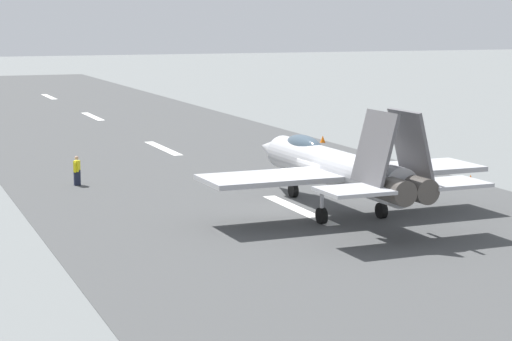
# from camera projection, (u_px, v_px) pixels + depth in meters

# --- Properties ---
(ground_plane) EXTENTS (400.00, 400.00, 0.00)m
(ground_plane) POSITION_uv_depth(u_px,v_px,m) (301.00, 211.00, 48.01)
(ground_plane) COLOR slate
(runway_strip) EXTENTS (240.00, 26.00, 0.02)m
(runway_strip) POSITION_uv_depth(u_px,v_px,m) (301.00, 211.00, 47.99)
(runway_strip) COLOR #434445
(runway_strip) RESTS_ON ground
(fighter_jet) EXTENTS (16.74, 14.13, 5.56)m
(fighter_jet) POSITION_uv_depth(u_px,v_px,m) (336.00, 167.00, 46.90)
(fighter_jet) COLOR #A8A9AE
(fighter_jet) RESTS_ON ground
(crew_person) EXTENTS (0.62, 0.46, 1.72)m
(crew_person) POSITION_uv_depth(u_px,v_px,m) (77.00, 171.00, 55.18)
(crew_person) COLOR #1E2338
(crew_person) RESTS_ON ground
(marker_cone_mid) EXTENTS (0.44, 0.44, 0.55)m
(marker_cone_mid) POSITION_uv_depth(u_px,v_px,m) (470.00, 179.00, 55.77)
(marker_cone_mid) COLOR orange
(marker_cone_mid) RESTS_ON ground
(marker_cone_far) EXTENTS (0.44, 0.44, 0.55)m
(marker_cone_far) POSITION_uv_depth(u_px,v_px,m) (323.00, 139.00, 74.09)
(marker_cone_far) COLOR orange
(marker_cone_far) RESTS_ON ground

